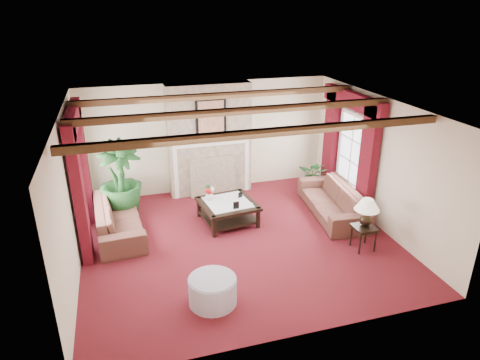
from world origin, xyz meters
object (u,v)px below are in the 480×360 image
object	(u,v)px
sofa_left	(118,213)
side_table	(363,238)
sofa_right	(333,196)
coffee_table	(228,212)
ottoman	(213,291)
potted_palm	(122,195)

from	to	relation	value
sofa_left	side_table	world-z (taller)	sofa_left
sofa_left	sofa_right	xyz separation A→B (m)	(4.60, -0.49, 0.01)
sofa_right	sofa_left	bearing A→B (deg)	-89.91
coffee_table	side_table	xyz separation A→B (m)	(2.22, -1.79, 0.01)
sofa_right	side_table	world-z (taller)	sofa_right
side_table	coffee_table	bearing A→B (deg)	141.08
sofa_right	coffee_table	xyz separation A→B (m)	(-2.33, 0.30, -0.21)
coffee_table	ottoman	size ratio (longest dim) A/B	1.48
coffee_table	ottoman	world-z (taller)	coffee_table
sofa_left	sofa_right	world-z (taller)	sofa_right
potted_palm	ottoman	size ratio (longest dim) A/B	2.51
potted_palm	coffee_table	world-z (taller)	potted_palm
side_table	sofa_right	bearing A→B (deg)	85.65
side_table	ottoman	size ratio (longest dim) A/B	0.63
sofa_left	ottoman	bearing A→B (deg)	-157.30
ottoman	sofa_right	bearing A→B (deg)	34.64
potted_palm	coffee_table	bearing A→B (deg)	-25.54
sofa_left	side_table	distance (m)	4.91
sofa_right	ottoman	size ratio (longest dim) A/B	3.05
coffee_table	potted_palm	bearing A→B (deg)	147.54
potted_palm	side_table	bearing A→B (deg)	-32.82
sofa_left	coffee_table	bearing A→B (deg)	-98.48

